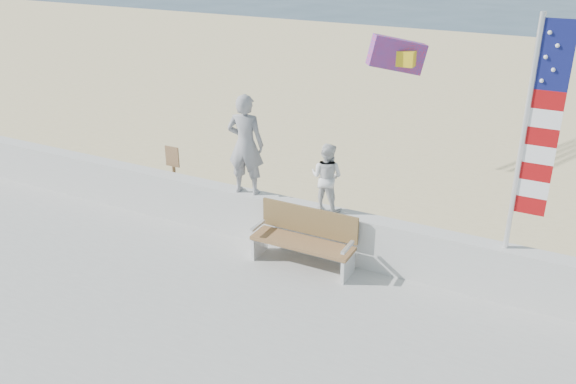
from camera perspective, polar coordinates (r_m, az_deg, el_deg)
name	(u,v)px	position (r m, az deg, el deg)	size (l,w,h in m)	color
ground	(225,307)	(9.98, -5.87, -10.63)	(220.00, 220.00, 0.00)	#2A4055
sand	(399,142)	(17.41, 10.38, 4.63)	(90.00, 40.00, 0.08)	beige
seawall	(283,222)	(11.15, -0.44, -2.83)	(30.00, 0.35, 0.90)	silver
adult	(246,145)	(10.96, -3.99, 4.45)	(0.68, 0.44, 1.85)	gray
child	(327,177)	(10.38, 3.65, 1.41)	(0.58, 0.45, 1.20)	silver
bench	(305,237)	(10.50, 1.57, -4.26)	(1.80, 0.57, 1.00)	olive
flag	(534,129)	(9.23, 22.04, 5.47)	(0.50, 0.08, 3.50)	silver
parafoil_kite	(398,55)	(11.15, 10.26, 12.49)	(1.02, 0.82, 0.72)	red
sign	(174,174)	(12.67, -10.62, 1.66)	(0.32, 0.07, 1.46)	brown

